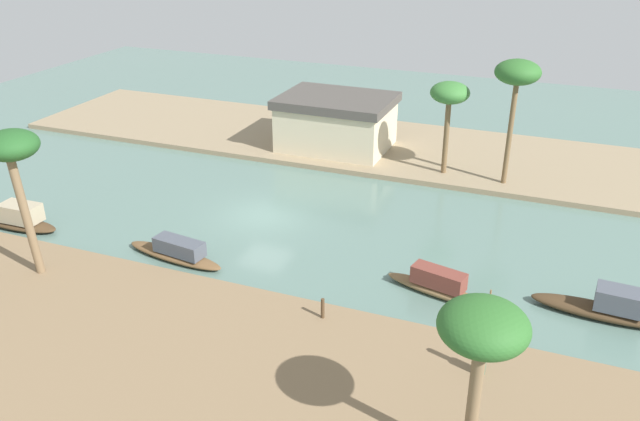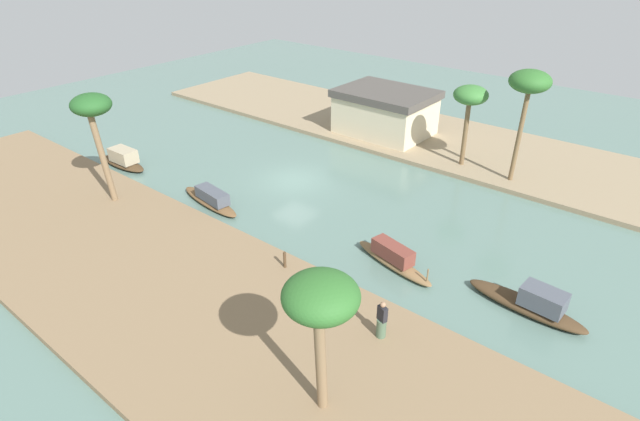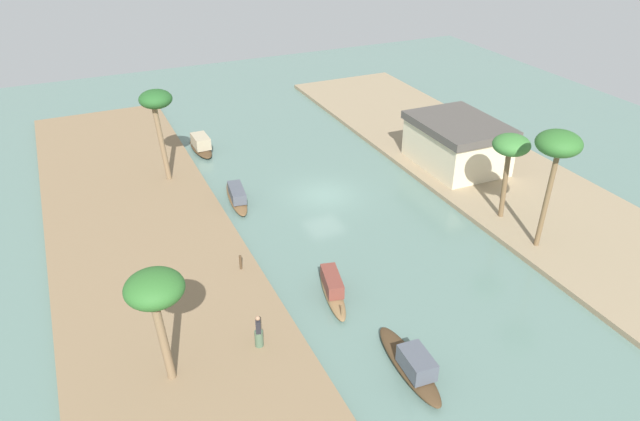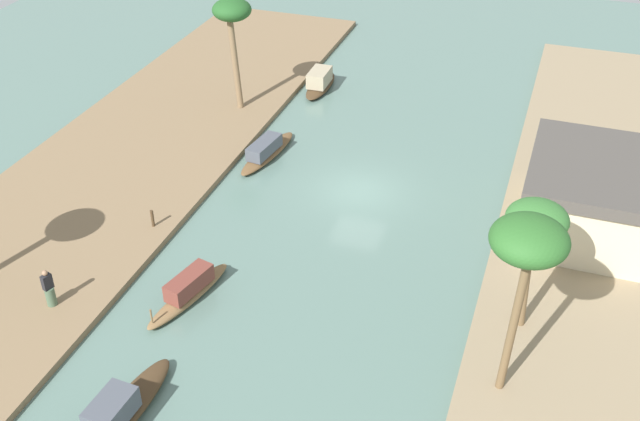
# 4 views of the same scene
# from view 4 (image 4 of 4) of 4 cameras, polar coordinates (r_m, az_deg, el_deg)

# --- Properties ---
(river_water) EXTENTS (67.91, 67.91, 0.00)m
(river_water) POSITION_cam_4_polar(r_m,az_deg,el_deg) (37.17, 2.96, 1.44)
(river_water) COLOR slate
(river_water) RESTS_ON ground
(riverbank_left) EXTENTS (43.90, 10.41, 0.31)m
(riverbank_left) POSITION_cam_4_polar(r_m,az_deg,el_deg) (41.49, -13.19, 4.47)
(riverbank_left) COLOR #846B4C
(riverbank_left) RESTS_ON ground
(riverbank_right) EXTENTS (43.90, 10.41, 0.31)m
(riverbank_right) POSITION_cam_4_polar(r_m,az_deg,el_deg) (36.30, 21.45, -1.74)
(riverbank_right) COLOR #937F60
(riverbank_right) RESTS_ON ground
(sampan_open_hull) EXTENTS (4.82, 1.91, 1.15)m
(sampan_open_hull) POSITION_cam_4_polar(r_m,az_deg,el_deg) (30.77, -9.78, -5.88)
(sampan_open_hull) COLOR brown
(sampan_open_hull) RESTS_ON river_water
(sampan_upstream_small) EXTENTS (5.20, 1.70, 1.05)m
(sampan_upstream_small) POSITION_cam_4_polar(r_m,az_deg,el_deg) (39.87, -4.04, 4.49)
(sampan_upstream_small) COLOR brown
(sampan_upstream_small) RESTS_ON river_water
(sampan_midstream) EXTENTS (4.31, 1.35, 1.30)m
(sampan_midstream) POSITION_cam_4_polar(r_m,az_deg,el_deg) (47.26, -0.00, 9.60)
(sampan_midstream) COLOR #47331E
(sampan_midstream) RESTS_ON river_water
(sampan_downstream_large) EXTENTS (5.20, 1.48, 1.35)m
(sampan_downstream_large) POSITION_cam_4_polar(r_m,az_deg,el_deg) (26.66, -14.67, -14.26)
(sampan_downstream_large) COLOR #47331E
(sampan_downstream_large) RESTS_ON river_water
(person_on_near_bank) EXTENTS (0.49, 0.49, 1.66)m
(person_on_near_bank) POSITION_cam_4_polar(r_m,az_deg,el_deg) (31.24, -19.59, -5.68)
(person_on_near_bank) COLOR #4C664C
(person_on_near_bank) RESTS_ON riverbank_left
(mooring_post) EXTENTS (0.14, 0.14, 0.83)m
(mooring_post) POSITION_cam_4_polar(r_m,az_deg,el_deg) (34.69, -12.42, -0.57)
(mooring_post) COLOR #4C3823
(mooring_post) RESTS_ON riverbank_left
(palm_tree_left_near) EXTENTS (2.14, 2.14, 6.33)m
(palm_tree_left_near) POSITION_cam_4_polar(r_m,az_deg,el_deg) (42.81, -6.59, 14.27)
(palm_tree_left_near) COLOR #7F6647
(palm_tree_left_near) RESTS_ON riverbank_left
(palm_tree_right_tall) EXTENTS (2.19, 2.19, 5.36)m
(palm_tree_right_tall) POSITION_cam_4_polar(r_m,az_deg,el_deg) (27.27, 15.88, -0.92)
(palm_tree_right_tall) COLOR brown
(palm_tree_right_tall) RESTS_ON riverbank_right
(palm_tree_right_short) EXTENTS (2.41, 2.41, 6.88)m
(palm_tree_right_short) POSITION_cam_4_polar(r_m,az_deg,el_deg) (23.61, 15.32, -2.51)
(palm_tree_right_short) COLOR brown
(palm_tree_right_short) RESTS_ON riverbank_right
(riverside_building) EXTENTS (7.02, 5.37, 3.32)m
(riverside_building) POSITION_cam_4_polar(r_m,az_deg,el_deg) (35.10, 19.43, 1.08)
(riverside_building) COLOR beige
(riverside_building) RESTS_ON riverbank_right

